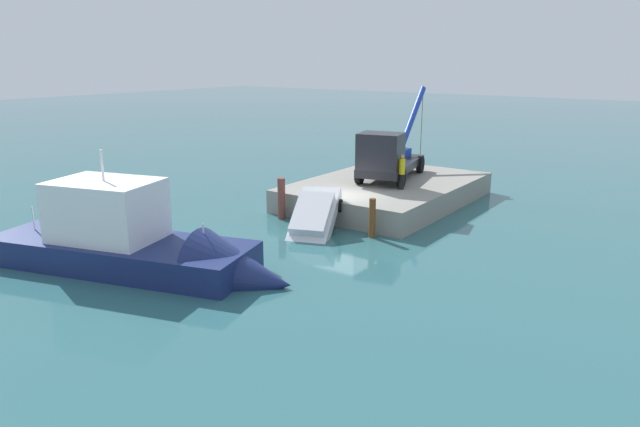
{
  "coord_description": "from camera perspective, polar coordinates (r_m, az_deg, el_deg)",
  "views": [
    {
      "loc": [
        24.35,
        15.66,
        8.06
      ],
      "look_at": [
        2.26,
        -0.04,
        0.74
      ],
      "focal_mm": 32.74,
      "sensor_mm": 36.0,
      "label": 1
    }
  ],
  "objects": [
    {
      "name": "salvaged_car",
      "position": [
        27.16,
        -0.73,
        -0.77
      ],
      "size": [
        4.4,
        3.23,
        2.91
      ],
      "color": "silver",
      "rests_on": "ground"
    },
    {
      "name": "piling_mid",
      "position": [
        28.01,
        0.8,
        0.16
      ],
      "size": [
        0.33,
        0.33,
        1.67
      ],
      "primitive_type": "cylinder",
      "color": "brown",
      "rests_on": "ground"
    },
    {
      "name": "ground",
      "position": [
        30.05,
        2.56,
        -0.46
      ],
      "size": [
        200.0,
        200.0,
        0.0
      ],
      "primitive_type": "plane",
      "color": "#2D6066"
    },
    {
      "name": "dock",
      "position": [
        33.43,
        6.53,
        2.15
      ],
      "size": [
        11.62,
        8.03,
        1.23
      ],
      "primitive_type": "cube",
      "color": "gray",
      "rests_on": "ground"
    },
    {
      "name": "piling_far",
      "position": [
        26.74,
        5.13,
        -0.44
      ],
      "size": [
        0.3,
        0.3,
        1.84
      ],
      "primitive_type": "cylinder",
      "color": "brown",
      "rests_on": "ground"
    },
    {
      "name": "moored_yacht",
      "position": [
        23.41,
        -15.69,
        -4.19
      ],
      "size": [
        6.82,
        12.99,
        6.22
      ],
      "color": "navy",
      "rests_on": "ground"
    },
    {
      "name": "dock_worker",
      "position": [
        31.09,
        7.99,
        4.09
      ],
      "size": [
        0.34,
        0.34,
        1.87
      ],
      "color": "black",
      "rests_on": "dock"
    },
    {
      "name": "piling_near",
      "position": [
        29.73,
        -3.79,
        1.47
      ],
      "size": [
        0.39,
        0.39,
        2.12
      ],
      "primitive_type": "cylinder",
      "color": "brown",
      "rests_on": "ground"
    },
    {
      "name": "crane_truck",
      "position": [
        33.13,
        6.66,
        5.53
      ],
      "size": [
        9.62,
        3.81,
        4.95
      ],
      "color": "black",
      "rests_on": "dock"
    }
  ]
}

